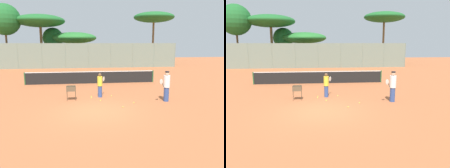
# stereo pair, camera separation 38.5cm
# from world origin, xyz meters

# --- Properties ---
(ground_plane) EXTENTS (80.00, 80.00, 0.00)m
(ground_plane) POSITION_xyz_m (0.00, 0.00, 0.00)
(ground_plane) COLOR #B26038
(tennis_net) EXTENTS (11.33, 0.10, 1.07)m
(tennis_net) POSITION_xyz_m (0.00, 8.05, 0.56)
(tennis_net) COLOR #26592D
(tennis_net) RESTS_ON ground_plane
(back_fence) EXTENTS (25.42, 0.08, 3.46)m
(back_fence) POSITION_xyz_m (0.00, 19.96, 1.73)
(back_fence) COLOR gray
(back_fence) RESTS_ON ground_plane
(tree_0) EXTENTS (3.21, 3.21, 5.86)m
(tree_0) POSITION_xyz_m (-5.45, 25.18, 4.18)
(tree_0) COLOR brown
(tree_0) RESTS_ON ground_plane
(tree_1) EXTENTS (7.06, 7.06, 5.16)m
(tree_1) POSITION_xyz_m (-2.13, 25.03, 4.26)
(tree_1) COLOR brown
(tree_1) RESTS_ON ground_plane
(tree_2) EXTENTS (4.31, 4.31, 8.84)m
(tree_2) POSITION_xyz_m (-11.43, 21.90, 6.67)
(tree_2) COLOR brown
(tree_2) RESTS_ON ground_plane
(tree_3) EXTENTS (7.25, 7.25, 7.60)m
(tree_3) POSITION_xyz_m (-6.95, 23.45, 6.66)
(tree_3) COLOR brown
(tree_3) RESTS_ON ground_plane
(tree_4) EXTENTS (6.72, 6.72, 8.52)m
(tree_4) POSITION_xyz_m (11.03, 25.58, 7.64)
(tree_4) COLOR brown
(tree_4) RESTS_ON ground_plane
(player_white_outfit) EXTENTS (0.57, 0.77, 1.59)m
(player_white_outfit) POSITION_xyz_m (0.45, 3.08, 0.82)
(player_white_outfit) COLOR #334C8C
(player_white_outfit) RESTS_ON ground_plane
(player_red_cap) EXTENTS (0.82, 0.63, 1.86)m
(player_red_cap) POSITION_xyz_m (4.41, 1.54, 0.96)
(player_red_cap) COLOR #334C8C
(player_red_cap) RESTS_ON ground_plane
(ball_cart) EXTENTS (0.56, 0.41, 0.91)m
(ball_cart) POSITION_xyz_m (-1.39, 2.42, 0.68)
(ball_cart) COLOR brown
(ball_cart) RESTS_ON ground_plane
(tennis_ball_0) EXTENTS (0.07, 0.07, 0.07)m
(tennis_ball_0) POSITION_xyz_m (4.82, 2.84, 0.03)
(tennis_ball_0) COLOR #D1E54C
(tennis_ball_0) RESTS_ON ground_plane
(tennis_ball_1) EXTENTS (0.07, 0.07, 0.07)m
(tennis_ball_1) POSITION_xyz_m (-0.12, 3.15, 0.03)
(tennis_ball_1) COLOR #D1E54C
(tennis_ball_1) RESTS_ON ground_plane
(tennis_ball_2) EXTENTS (0.07, 0.07, 0.07)m
(tennis_ball_2) POSITION_xyz_m (2.35, 1.32, 0.03)
(tennis_ball_2) COLOR #D1E54C
(tennis_ball_2) RESTS_ON ground_plane
(tennis_ball_3) EXTENTS (0.07, 0.07, 0.07)m
(tennis_ball_3) POSITION_xyz_m (-0.14, 2.75, 0.03)
(tennis_ball_3) COLOR #D1E54C
(tennis_ball_3) RESTS_ON ground_plane
(tennis_ball_4) EXTENTS (0.07, 0.07, 0.07)m
(tennis_ball_4) POSITION_xyz_m (0.40, 2.09, 0.03)
(tennis_ball_4) COLOR #D1E54C
(tennis_ball_4) RESTS_ON ground_plane
(tennis_ball_5) EXTENTS (0.07, 0.07, 0.07)m
(tennis_ball_5) POSITION_xyz_m (1.55, 0.55, 0.03)
(tennis_ball_5) COLOR #D1E54C
(tennis_ball_5) RESTS_ON ground_plane
(tennis_ball_6) EXTENTS (0.07, 0.07, 0.07)m
(tennis_ball_6) POSITION_xyz_m (1.22, 3.19, 0.03)
(tennis_ball_6) COLOR #D1E54C
(tennis_ball_6) RESTS_ON ground_plane
(parked_car) EXTENTS (4.20, 1.70, 1.60)m
(parked_car) POSITION_xyz_m (-5.54, 22.69, 0.66)
(parked_car) COLOR white
(parked_car) RESTS_ON ground_plane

